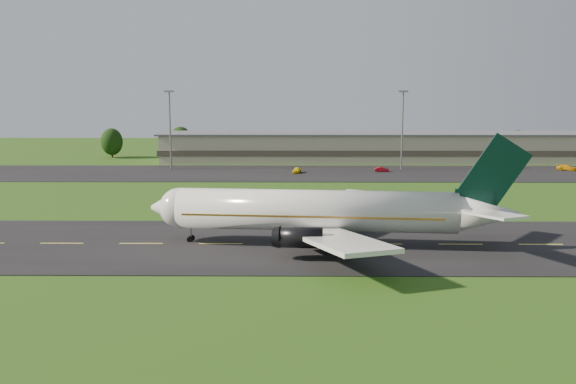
{
  "coord_description": "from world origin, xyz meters",
  "views": [
    {
      "loc": [
        -22.91,
        -85.82,
        21.67
      ],
      "look_at": [
        -23.8,
        8.0,
        6.0
      ],
      "focal_mm": 40.0,
      "sensor_mm": 36.0,
      "label": 1
    }
  ],
  "objects_px": {
    "service_vehicle_a": "(297,170)",
    "airliner": "(322,211)",
    "service_vehicle_c": "(486,170)",
    "light_mast_centre": "(403,120)",
    "terminal": "(397,148)",
    "service_vehicle_d": "(567,168)",
    "service_vehicle_b": "(382,169)",
    "light_mast_west": "(170,120)"
  },
  "relations": [
    {
      "from": "airliner",
      "to": "light_mast_west",
      "type": "relative_size",
      "value": 2.52
    },
    {
      "from": "service_vehicle_a",
      "to": "service_vehicle_c",
      "type": "xyz_separation_m",
      "value": [
        46.87,
        -0.28,
        0.02
      ]
    },
    {
      "from": "light_mast_centre",
      "to": "service_vehicle_b",
      "type": "distance_m",
      "value": 14.42
    },
    {
      "from": "service_vehicle_d",
      "to": "airliner",
      "type": "bearing_deg",
      "value": 168.01
    },
    {
      "from": "service_vehicle_b",
      "to": "light_mast_centre",
      "type": "bearing_deg",
      "value": -45.41
    },
    {
      "from": "service_vehicle_a",
      "to": "service_vehicle_b",
      "type": "height_order",
      "value": "service_vehicle_a"
    },
    {
      "from": "terminal",
      "to": "light_mast_west",
      "type": "height_order",
      "value": "light_mast_west"
    },
    {
      "from": "service_vehicle_c",
      "to": "service_vehicle_d",
      "type": "distance_m",
      "value": 23.16
    },
    {
      "from": "airliner",
      "to": "service_vehicle_a",
      "type": "height_order",
      "value": "airliner"
    },
    {
      "from": "airliner",
      "to": "light_mast_centre",
      "type": "height_order",
      "value": "light_mast_centre"
    },
    {
      "from": "terminal",
      "to": "light_mast_west",
      "type": "distance_m",
      "value": 64.1
    },
    {
      "from": "light_mast_centre",
      "to": "service_vehicle_d",
      "type": "height_order",
      "value": "light_mast_centre"
    },
    {
      "from": "service_vehicle_a",
      "to": "service_vehicle_d",
      "type": "distance_m",
      "value": 69.53
    },
    {
      "from": "service_vehicle_c",
      "to": "service_vehicle_d",
      "type": "bearing_deg",
      "value": 39.66
    },
    {
      "from": "airliner",
      "to": "light_mast_centre",
      "type": "relative_size",
      "value": 2.52
    },
    {
      "from": "service_vehicle_d",
      "to": "terminal",
      "type": "bearing_deg",
      "value": 94.0
    },
    {
      "from": "light_mast_centre",
      "to": "service_vehicle_c",
      "type": "distance_m",
      "value": 24.31
    },
    {
      "from": "light_mast_centre",
      "to": "service_vehicle_d",
      "type": "relative_size",
      "value": 4.07
    },
    {
      "from": "light_mast_west",
      "to": "service_vehicle_b",
      "type": "relative_size",
      "value": 5.62
    },
    {
      "from": "service_vehicle_a",
      "to": "service_vehicle_b",
      "type": "distance_m",
      "value": 21.56
    },
    {
      "from": "light_mast_west",
      "to": "service_vehicle_c",
      "type": "relative_size",
      "value": 3.89
    },
    {
      "from": "airliner",
      "to": "service_vehicle_c",
      "type": "bearing_deg",
      "value": 63.81
    },
    {
      "from": "service_vehicle_a",
      "to": "service_vehicle_d",
      "type": "height_order",
      "value": "service_vehicle_d"
    },
    {
      "from": "light_mast_centre",
      "to": "service_vehicle_c",
      "type": "relative_size",
      "value": 3.89
    },
    {
      "from": "light_mast_centre",
      "to": "service_vehicle_c",
      "type": "bearing_deg",
      "value": -22.1
    },
    {
      "from": "service_vehicle_b",
      "to": "service_vehicle_c",
      "type": "height_order",
      "value": "service_vehicle_c"
    },
    {
      "from": "service_vehicle_b",
      "to": "service_vehicle_c",
      "type": "bearing_deg",
      "value": -94.14
    },
    {
      "from": "service_vehicle_a",
      "to": "airliner",
      "type": "bearing_deg",
      "value": -74.88
    },
    {
      "from": "light_mast_west",
      "to": "light_mast_centre",
      "type": "height_order",
      "value": "same"
    },
    {
      "from": "service_vehicle_a",
      "to": "service_vehicle_c",
      "type": "bearing_deg",
      "value": 12.29
    },
    {
      "from": "service_vehicle_c",
      "to": "airliner",
      "type": "bearing_deg",
      "value": -95.88
    },
    {
      "from": "light_mast_west",
      "to": "service_vehicle_d",
      "type": "xyz_separation_m",
      "value": [
        102.08,
        -2.25,
        -11.91
      ]
    },
    {
      "from": "terminal",
      "to": "service_vehicle_d",
      "type": "height_order",
      "value": "terminal"
    },
    {
      "from": "terminal",
      "to": "service_vehicle_a",
      "type": "xyz_separation_m",
      "value": [
        -28.64,
        -23.88,
        -3.18
      ]
    },
    {
      "from": "terminal",
      "to": "light_mast_centre",
      "type": "bearing_deg",
      "value": -94.95
    },
    {
      "from": "light_mast_centre",
      "to": "service_vehicle_d",
      "type": "bearing_deg",
      "value": -3.06
    },
    {
      "from": "service_vehicle_a",
      "to": "light_mast_west",
      "type": "bearing_deg",
      "value": 179.4
    },
    {
      "from": "terminal",
      "to": "service_vehicle_d",
      "type": "distance_m",
      "value": 44.77
    },
    {
      "from": "airliner",
      "to": "light_mast_west",
      "type": "distance_m",
      "value": 88.13
    },
    {
      "from": "light_mast_centre",
      "to": "service_vehicle_c",
      "type": "height_order",
      "value": "light_mast_centre"
    },
    {
      "from": "service_vehicle_a",
      "to": "service_vehicle_b",
      "type": "xyz_separation_m",
      "value": [
        21.43,
        2.3,
        -0.11
      ]
    },
    {
      "from": "light_mast_west",
      "to": "light_mast_centre",
      "type": "bearing_deg",
      "value": 0.0
    }
  ]
}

